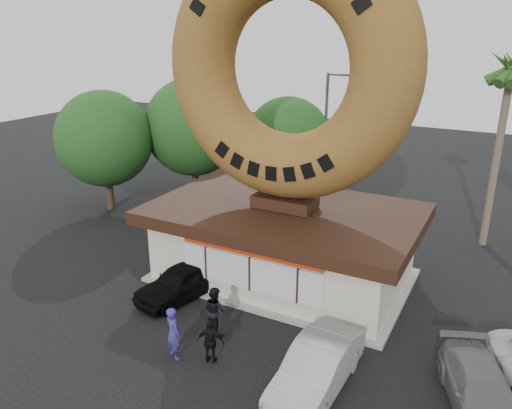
{
  "coord_description": "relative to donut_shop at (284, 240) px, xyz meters",
  "views": [
    {
      "loc": [
        8.27,
        -12.05,
        10.54
      ],
      "look_at": [
        -0.31,
        4.0,
        4.0
      ],
      "focal_mm": 35.0,
      "sensor_mm": 36.0,
      "label": 1
    }
  ],
  "objects": [
    {
      "name": "donut_shop",
      "position": [
        0.0,
        0.0,
        0.0
      ],
      "size": [
        11.2,
        7.2,
        3.8
      ],
      "color": "beige",
      "rests_on": "ground"
    },
    {
      "name": "tree_west",
      "position": [
        -9.5,
        7.02,
        2.87
      ],
      "size": [
        6.0,
        6.0,
        7.65
      ],
      "color": "#473321",
      "rests_on": "ground"
    },
    {
      "name": "car_grey",
      "position": [
        8.51,
        -4.75,
        -1.13
      ],
      "size": [
        3.28,
        4.75,
        1.28
      ],
      "primitive_type": "imported",
      "rotation": [
        0.0,
        0.0,
        0.38
      ],
      "color": "slate",
      "rests_on": "ground"
    },
    {
      "name": "person_center",
      "position": [
        -0.36,
        -5.02,
        -0.85
      ],
      "size": [
        1.08,
        0.97,
        1.83
      ],
      "primitive_type": "imported",
      "rotation": [
        0.0,
        0.0,
        2.77
      ],
      "color": "black",
      "rests_on": "ground"
    },
    {
      "name": "person_right",
      "position": [
        0.44,
        -6.53,
        -0.97
      ],
      "size": [
        1.0,
        0.62,
        1.58
      ],
      "primitive_type": "imported",
      "rotation": [
        0.0,
        0.0,
        3.41
      ],
      "color": "black",
      "rests_on": "ground"
    },
    {
      "name": "person_left",
      "position": [
        -0.8,
        -6.88,
        -0.82
      ],
      "size": [
        0.81,
        0.69,
        1.89
      ],
      "primitive_type": "imported",
      "rotation": [
        0.0,
        0.0,
        2.72
      ],
      "color": "navy",
      "rests_on": "ground"
    },
    {
      "name": "car_silver",
      "position": [
        3.98,
        -6.13,
        -1.02
      ],
      "size": [
        1.71,
        4.57,
        1.49
      ],
      "primitive_type": "imported",
      "rotation": [
        0.0,
        0.0,
        -0.03
      ],
      "color": "#A9AAAE",
      "rests_on": "ground"
    },
    {
      "name": "car_black",
      "position": [
        -2.92,
        -3.49,
        -1.06
      ],
      "size": [
        2.73,
        4.47,
        1.42
      ],
      "primitive_type": "imported",
      "rotation": [
        0.0,
        0.0,
        -0.27
      ],
      "color": "black",
      "rests_on": "ground"
    },
    {
      "name": "giant_donut",
      "position": [
        0.0,
        0.02,
        7.22
      ],
      "size": [
        10.37,
        2.64,
        10.37
      ],
      "primitive_type": "torus",
      "rotation": [
        1.57,
        0.0,
        0.0
      ],
      "color": "brown",
      "rests_on": "donut_shop"
    },
    {
      "name": "street_lamp",
      "position": [
        -1.86,
        10.02,
        2.72
      ],
      "size": [
        2.11,
        0.2,
        8.0
      ],
      "color": "#59595E",
      "rests_on": "ground"
    },
    {
      "name": "tree_mid",
      "position": [
        -4.0,
        9.02,
        2.25
      ],
      "size": [
        5.2,
        5.2,
        6.63
      ],
      "color": "#473321",
      "rests_on": "ground"
    },
    {
      "name": "ground",
      "position": [
        0.0,
        -5.98,
        -1.77
      ],
      "size": [
        90.0,
        90.0,
        0.0
      ],
      "primitive_type": "plane",
      "color": "black",
      "rests_on": "ground"
    },
    {
      "name": "tree_far",
      "position": [
        -13.0,
        3.02,
        2.56
      ],
      "size": [
        5.6,
        5.6,
        7.14
      ],
      "color": "#473321",
      "rests_on": "ground"
    },
    {
      "name": "palm_near",
      "position": [
        7.5,
        8.02,
        6.65
      ],
      "size": [
        2.6,
        2.6,
        9.75
      ],
      "color": "#726651",
      "rests_on": "ground"
    }
  ]
}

